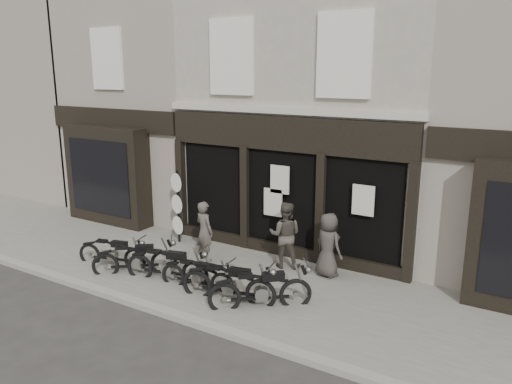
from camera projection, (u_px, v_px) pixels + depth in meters
The scene contains 16 objects.
ground_plane at pixel (220, 298), 11.35m from camera, with size 90.00×90.00×0.00m, color #2D2B28.
pavement at pixel (241, 282), 12.09m from camera, with size 30.00×4.20×0.12m, color #69645C.
kerb at pixel (184, 319), 10.30m from camera, with size 30.00×0.25×0.13m, color gray.
central_building at pixel (330, 103), 15.31m from camera, with size 7.30×6.22×8.34m.
neighbour_left at pixel (170, 98), 18.49m from camera, with size 5.60×6.73×8.34m.
filler_left at pixel (35, 92), 22.68m from camera, with size 11.00×6.00×8.20m, color gray.
motorcycle_0 at pixel (113, 255), 12.98m from camera, with size 1.91×0.79×0.94m.
motorcycle_1 at pixel (136, 262), 12.46m from camera, with size 1.76×1.52×1.00m.
motorcycle_2 at pixel (168, 268), 12.01m from camera, with size 2.12×0.84×1.04m.
motorcycle_3 at pixel (198, 278), 11.55m from camera, with size 1.94×0.53×0.93m.
motorcycle_4 at pixel (230, 287), 10.97m from camera, with size 2.19×0.80×1.06m.
motorcycle_5 at pixel (262, 293), 10.65m from camera, with size 1.89×1.62×1.08m.
man_left at pixel (204, 231), 13.14m from camera, with size 0.59×0.39×1.61m, color #4D463F.
man_centre at pixel (285, 235), 12.69m from camera, with size 0.83×0.65×1.72m, color #443D37.
man_right at pixel (328, 245), 12.13m from camera, with size 0.78×0.51×1.60m, color #3A3530.
advert_sign_post at pixel (178, 210), 14.50m from camera, with size 0.54×0.35×2.27m.
Camera 1 is at (6.15, -8.49, 5.07)m, focal length 35.00 mm.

